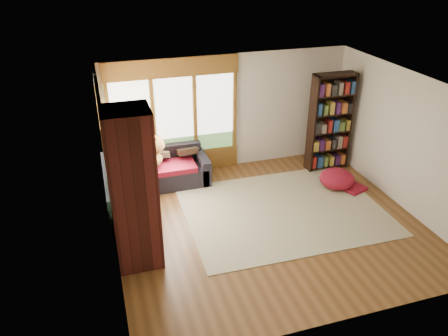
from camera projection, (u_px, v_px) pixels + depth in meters
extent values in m
plane|color=#583618|center=(268.00, 223.00, 8.12)|extent=(5.50, 5.50, 0.00)
plane|color=white|center=(275.00, 87.00, 6.93)|extent=(5.50, 5.50, 0.00)
cube|color=silver|center=(228.00, 113.00, 9.65)|extent=(5.50, 0.04, 2.60)
cube|color=silver|center=(349.00, 245.00, 5.40)|extent=(5.50, 0.04, 2.60)
cube|color=silver|center=(108.00, 183.00, 6.81)|extent=(0.04, 5.00, 2.60)
cube|color=silver|center=(406.00, 142.00, 8.24)|extent=(0.04, 5.00, 2.60)
cube|color=brown|center=(175.00, 117.00, 9.29)|extent=(2.82, 0.10, 1.90)
cube|color=white|center=(175.00, 117.00, 9.29)|extent=(2.54, 0.09, 1.62)
cube|color=brown|center=(105.00, 149.00, 7.82)|extent=(0.10, 2.62, 1.90)
cube|color=white|center=(105.00, 149.00, 7.82)|extent=(0.09, 2.36, 1.62)
cube|color=#6C7A53|center=(101.00, 113.00, 8.35)|extent=(0.03, 0.72, 0.90)
cube|color=#471914|center=(133.00, 190.00, 6.60)|extent=(0.70, 0.70, 2.60)
cube|color=black|center=(160.00, 176.00, 9.34)|extent=(2.20, 0.90, 0.42)
cube|color=black|center=(157.00, 152.00, 9.45)|extent=(2.20, 0.20, 0.38)
cube|color=black|center=(206.00, 166.00, 9.56)|extent=(0.20, 0.90, 0.60)
cube|color=maroon|center=(156.00, 167.00, 9.09)|extent=(1.90, 0.66, 0.12)
cube|color=black|center=(133.00, 195.00, 8.62)|extent=(0.90, 2.20, 0.42)
cube|color=black|center=(113.00, 180.00, 8.34)|extent=(0.20, 2.20, 0.38)
cube|color=black|center=(139.00, 218.00, 7.73)|extent=(0.90, 0.20, 0.60)
cube|color=maroon|center=(141.00, 191.00, 8.23)|extent=(0.66, 1.20, 0.12)
cube|color=maroon|center=(135.00, 169.00, 9.04)|extent=(0.66, 0.66, 0.12)
cube|color=beige|center=(283.00, 210.00, 8.50)|extent=(3.83, 2.95, 0.01)
cube|color=black|center=(348.00, 120.00, 9.77)|extent=(0.04, 0.32, 2.21)
cube|color=black|center=(312.00, 125.00, 9.54)|extent=(0.04, 0.32, 2.21)
cube|color=black|center=(327.00, 120.00, 9.78)|extent=(0.95, 0.02, 2.21)
cube|color=black|center=(325.00, 165.00, 10.13)|extent=(0.87, 0.30, 0.03)
cube|color=black|center=(327.00, 148.00, 9.94)|extent=(0.87, 0.30, 0.03)
cube|color=black|center=(329.00, 131.00, 9.75)|extent=(0.87, 0.30, 0.03)
cube|color=black|center=(331.00, 113.00, 9.56)|extent=(0.87, 0.30, 0.03)
cube|color=black|center=(333.00, 95.00, 9.36)|extent=(0.87, 0.30, 0.03)
cube|color=black|center=(336.00, 75.00, 9.17)|extent=(0.87, 0.30, 0.03)
cube|color=#726659|center=(331.00, 123.00, 9.64)|extent=(0.83, 0.24, 2.05)
ellipsoid|color=maroon|center=(337.00, 178.00, 9.23)|extent=(0.94, 0.94, 0.39)
ellipsoid|color=brown|center=(141.00, 158.00, 8.79)|extent=(1.18, 1.06, 0.33)
sphere|color=brown|center=(154.00, 145.00, 8.95)|extent=(0.55, 0.55, 0.40)
cone|color=brown|center=(151.00, 139.00, 8.83)|extent=(0.20, 0.20, 0.17)
ellipsoid|color=black|center=(144.00, 182.00, 8.08)|extent=(0.46, 0.68, 0.22)
sphere|color=black|center=(142.00, 171.00, 8.24)|extent=(0.28, 0.28, 0.27)
cone|color=black|center=(142.00, 167.00, 8.15)|extent=(0.10, 0.10, 0.12)
cube|color=#342619|center=(189.00, 144.00, 9.45)|extent=(0.45, 0.12, 0.45)
cube|color=#342619|center=(162.00, 148.00, 9.29)|extent=(0.45, 0.12, 0.45)
cube|color=#342619|center=(119.00, 163.00, 8.66)|extent=(0.45, 0.12, 0.45)
cube|color=#342619|center=(125.00, 189.00, 7.73)|extent=(0.45, 0.12, 0.45)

